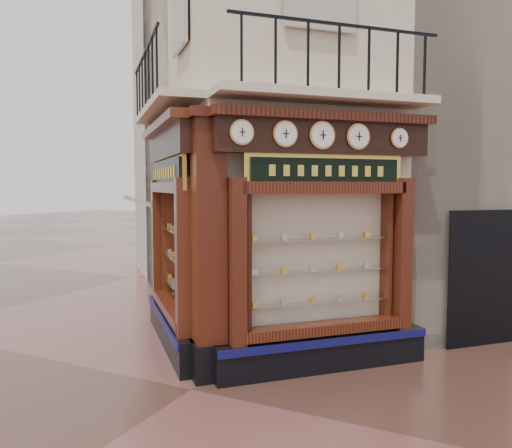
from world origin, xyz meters
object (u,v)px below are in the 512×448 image
Objects in this scene: clock_c at (322,135)px; clock_e at (399,138)px; corner_pilaster at (209,249)px; clock_a at (242,132)px; awning at (145,314)px; clock_b at (285,134)px; clock_d at (358,137)px; signboard_left at (168,173)px; signboard_right at (326,171)px.

clock_c reaches higher than clock_e.
clock_a is (0.57, -0.03, 1.67)m from corner_pilaster.
clock_e is at bearing -0.00° from clock_c.
corner_pilaster is at bearing -173.12° from awning.
clock_d is at bearing 0.00° from clock_b.
signboard_right is (2.92, -0.00, -0.00)m from signboard_left.
clock_d is at bearing -130.63° from signboard_left.
clock_c is at bearing 180.00° from clock_d.
clock_e is at bearing -142.97° from awning.
clock_e is at bearing 0.00° from clock_b.
clock_b is 0.17× the size of signboard_left.
signboard_left is at bearing 107.71° from clock_a.
clock_d is 6.44m from awning.
signboard_left is (-3.33, -0.25, -0.52)m from clock_d.
signboard_right is (-0.93, -0.77, -0.52)m from clock_e.
corner_pilaster is 3.42m from clock_e.
clock_b is 0.20× the size of signboard_right.
corner_pilaster is 10.47× the size of clock_b.
clock_d reaches higher than clock_b.
clock_d is (1.87, 1.27, 1.67)m from corner_pilaster.
clock_b is 0.89m from signboard_right.
awning is at bearing 108.52° from clock_b.
signboard_left is (-1.46, 1.01, 1.15)m from corner_pilaster.
clock_b is 6.03m from awning.
clock_a is at bearing -162.29° from signboard_left.
signboard_right is (0.01, 0.17, -0.52)m from clock_c.
clock_d is 0.21× the size of signboard_right.
corner_pilaster is 2.37m from clock_c.
corner_pilaster is 2.12m from signboard_left.
signboard_left is at bearing 135.00° from signboard_right.
clock_d reaches higher than clock_a.
clock_c is (1.45, 0.84, 1.67)m from corner_pilaster.
clock_c is at bearing -139.74° from signboard_right.
awning is at bearing 127.03° from clock_e.
corner_pilaster is at bearing 165.23° from clock_c.
signboard_left is 1.16× the size of signboard_right.
clock_d reaches higher than awning.
clock_d is at bearing -0.00° from clock_c.
clock_e reaches higher than signboard_left.
signboard_right is at bearing -153.24° from awning.
awning is at bearing 120.75° from clock_d.
clock_c is 0.60m from clock_d.
signboard_left is (-2.91, 0.17, -0.52)m from clock_c.
clock_d is at bearing 0.00° from clock_a.
clock_c reaches higher than signboard_left.
clock_a is 0.16× the size of signboard_left.
clock_c is 6.21m from awning.
awning is (-5.16, 1.31, -3.62)m from clock_d.
clock_b is 1.19m from clock_d.
clock_e is (1.36, 1.36, -0.00)m from clock_b.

